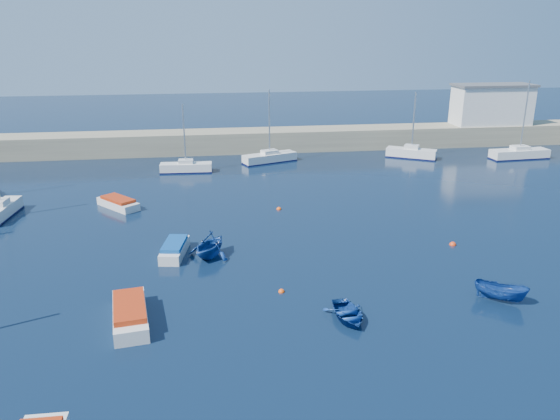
{
  "coord_description": "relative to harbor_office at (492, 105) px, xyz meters",
  "views": [
    {
      "loc": [
        -8.13,
        -22.36,
        15.14
      ],
      "look_at": [
        -2.51,
        17.26,
        1.6
      ],
      "focal_mm": 35.0,
      "sensor_mm": 36.0,
      "label": 1
    }
  ],
  "objects": [
    {
      "name": "sailboat_6",
      "position": [
        -30.6,
        -6.63,
        -4.52
      ],
      "size": [
        6.6,
        3.97,
        8.38
      ],
      "rotation": [
        0.0,
        0.0,
        1.94
      ],
      "color": "silver",
      "rests_on": "ground"
    },
    {
      "name": "buoy_1",
      "position": [
        -20.5,
        -33.71,
        -5.1
      ],
      "size": [
        0.5,
        0.5,
        0.5
      ],
      "primitive_type": "sphere",
      "color": "red",
      "rests_on": "ground"
    },
    {
      "name": "buoy_0",
      "position": [
        -33.92,
        -39.28,
        -5.1
      ],
      "size": [
        0.39,
        0.39,
        0.39
      ],
      "primitive_type": "sphere",
      "color": "#FF4E0D",
      "rests_on": "ground"
    },
    {
      "name": "sailboat_3",
      "position": [
        -55.04,
        -22.64,
        -4.5
      ],
      "size": [
        1.93,
        5.35,
        7.09
      ],
      "rotation": [
        0.0,
        0.0,
        -0.09
      ],
      "color": "silver",
      "rests_on": "ground"
    },
    {
      "name": "sailboat_7",
      "position": [
        -13.42,
        -6.81,
        -4.47
      ],
      "size": [
        5.86,
        4.39,
        7.85
      ],
      "rotation": [
        0.0,
        0.0,
        1.03
      ],
      "color": "silver",
      "rests_on": "ground"
    },
    {
      "name": "dinghy_right",
      "position": [
        -21.56,
        -42.2,
        -4.52
      ],
      "size": [
        3.08,
        2.66,
        1.15
      ],
      "primitive_type": "imported",
      "rotation": [
        0.0,
        0.0,
        0.95
      ],
      "color": "navy",
      "rests_on": "ground"
    },
    {
      "name": "dinghy_center",
      "position": [
        -30.8,
        -42.94,
        -4.78
      ],
      "size": [
        2.49,
        3.3,
        0.65
      ],
      "primitive_type": "imported",
      "rotation": [
        0.0,
        0.0,
        0.09
      ],
      "color": "navy",
      "rests_on": "ground"
    },
    {
      "name": "harbor_office",
      "position": [
        0.0,
        0.0,
        0.0
      ],
      "size": [
        10.0,
        4.0,
        5.0
      ],
      "primitive_type": "cube",
      "color": "silver",
      "rests_on": "back_wall"
    },
    {
      "name": "dinghy_left",
      "position": [
        -38.06,
        -33.38,
        -4.19
      ],
      "size": [
        4.31,
        4.47,
        1.81
      ],
      "primitive_type": "imported",
      "rotation": [
        0.0,
        0.0,
        -0.54
      ],
      "color": "navy",
      "rests_on": "ground"
    },
    {
      "name": "motorboat_1",
      "position": [
        -40.47,
        -32.7,
        -4.64
      ],
      "size": [
        2.04,
        4.15,
        0.97
      ],
      "rotation": [
        0.0,
        0.0,
        -0.17
      ],
      "color": "silver",
      "rests_on": "ground"
    },
    {
      "name": "back_wall",
      "position": [
        -30.0,
        0.0,
        -3.8
      ],
      "size": [
        96.0,
        4.5,
        2.6
      ],
      "primitive_type": "cube",
      "color": "gray",
      "rests_on": "ground"
    },
    {
      "name": "sailboat_8",
      "position": [
        -0.68,
        -8.94,
        -4.49
      ],
      "size": [
        7.15,
        2.42,
        9.2
      ],
      "rotation": [
        0.0,
        0.0,
        1.64
      ],
      "color": "silver",
      "rests_on": "ground"
    },
    {
      "name": "motorboat_2",
      "position": [
        -45.8,
        -21.39,
        -4.67
      ],
      "size": [
        4.04,
        4.35,
        0.91
      ],
      "rotation": [
        0.0,
        0.0,
        0.71
      ],
      "color": "silver",
      "rests_on": "ground"
    },
    {
      "name": "buoy_3",
      "position": [
        -31.91,
        -23.89,
        -5.1
      ],
      "size": [
        0.44,
        0.44,
        0.44
      ],
      "primitive_type": "sphere",
      "color": "#FF4E0D",
      "rests_on": "ground"
    },
    {
      "name": "ground",
      "position": [
        -30.0,
        -46.0,
        -5.1
      ],
      "size": [
        220.0,
        220.0,
        0.0
      ],
      "primitive_type": "plane",
      "color": "#0B1B31",
      "rests_on": "ground"
    },
    {
      "name": "motorboat_0",
      "position": [
        -42.47,
        -41.59,
        -4.58
      ],
      "size": [
        2.43,
        5.14,
        1.11
      ],
      "rotation": [
        0.0,
        0.0,
        0.15
      ],
      "color": "silver",
      "rests_on": "ground"
    },
    {
      "name": "sailboat_5",
      "position": [
        -40.16,
        -9.86,
        -4.54
      ],
      "size": [
        5.61,
        1.82,
        7.37
      ],
      "rotation": [
        0.0,
        0.0,
        1.52
      ],
      "color": "silver",
      "rests_on": "ground"
    }
  ]
}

